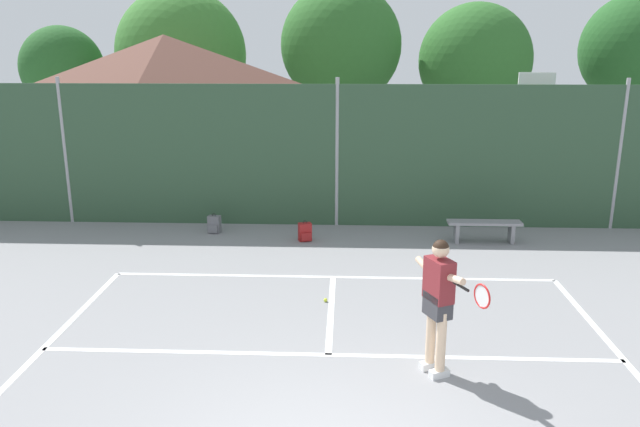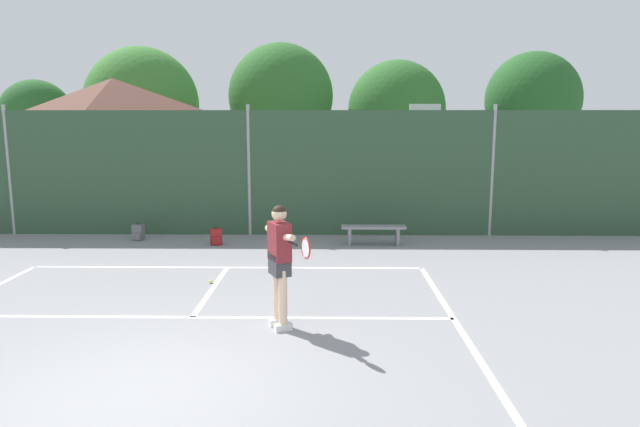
# 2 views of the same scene
# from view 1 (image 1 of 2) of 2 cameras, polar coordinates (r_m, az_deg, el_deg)

# --- Properties ---
(chainlink_fence) EXTENTS (26.09, 0.09, 3.50)m
(chainlink_fence) POSITION_cam_1_polar(r_m,az_deg,el_deg) (14.64, 1.57, 5.27)
(chainlink_fence) COLOR #2D4C33
(chainlink_fence) RESTS_ON ground
(basketball_hoop) EXTENTS (0.90, 0.67, 3.55)m
(basketball_hoop) POSITION_cam_1_polar(r_m,az_deg,el_deg) (16.73, 18.94, 7.92)
(basketball_hoop) COLOR #284CB2
(basketball_hoop) RESTS_ON ground
(clubhouse_building) EXTENTS (6.86, 4.90, 4.49)m
(clubhouse_building) POSITION_cam_1_polar(r_m,az_deg,el_deg) (19.45, -13.78, 9.28)
(clubhouse_building) COLOR silver
(clubhouse_building) RESTS_ON ground
(treeline_backdrop) EXTENTS (26.43, 4.64, 6.55)m
(treeline_backdrop) POSITION_cam_1_polar(r_m,az_deg,el_deg) (25.25, 2.05, 14.44)
(treeline_backdrop) COLOR brown
(treeline_backdrop) RESTS_ON ground
(tennis_player) EXTENTS (0.75, 1.28, 1.85)m
(tennis_player) POSITION_cam_1_polar(r_m,az_deg,el_deg) (8.17, 10.87, -7.39)
(tennis_player) COLOR silver
(tennis_player) RESTS_ON ground
(tennis_ball) EXTENTS (0.07, 0.07, 0.07)m
(tennis_ball) POSITION_cam_1_polar(r_m,az_deg,el_deg) (10.62, 0.51, -7.94)
(tennis_ball) COLOR #CCE033
(tennis_ball) RESTS_ON ground
(backpack_grey) EXTENTS (0.30, 0.28, 0.46)m
(backpack_grey) POSITION_cam_1_polar(r_m,az_deg,el_deg) (14.54, -9.69, -1.02)
(backpack_grey) COLOR slate
(backpack_grey) RESTS_ON ground
(backpack_red) EXTENTS (0.32, 0.30, 0.46)m
(backpack_red) POSITION_cam_1_polar(r_m,az_deg,el_deg) (13.76, -1.38, -1.74)
(backpack_red) COLOR maroon
(backpack_red) RESTS_ON ground
(courtside_bench) EXTENTS (1.60, 0.36, 0.48)m
(courtside_bench) POSITION_cam_1_polar(r_m,az_deg,el_deg) (14.07, 14.84, -1.16)
(courtside_bench) COLOR gray
(courtside_bench) RESTS_ON ground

